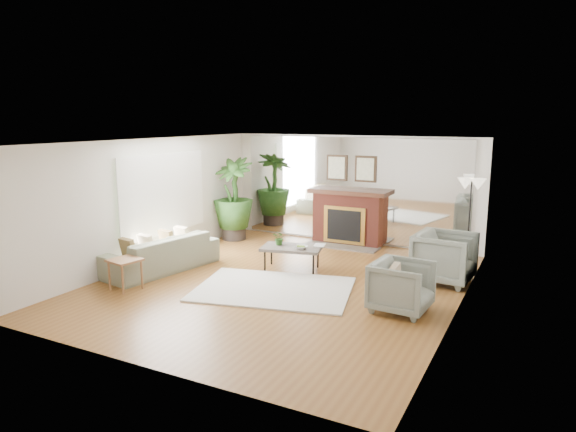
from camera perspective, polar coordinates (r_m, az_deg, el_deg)
The scene contains 18 objects.
ground at distance 9.21m, azimuth -0.72°, elevation -7.47°, with size 7.00×7.00×0.00m, color brown.
wall_left at distance 10.61m, azimuth -15.17°, elevation 1.56°, with size 0.02×7.00×2.50m, color silver.
wall_right at distance 7.97m, azimuth 18.62°, elevation -1.64°, with size 0.02×7.00×2.50m, color silver.
wall_back at distance 12.05m, azimuth 7.06°, elevation 2.93°, with size 6.00×0.02×2.50m, color silver.
mirror_panel at distance 12.03m, azimuth 7.03°, elevation 2.92°, with size 5.40×0.04×2.40m, color silver.
window_panel at distance 10.87m, azimuth -13.67°, elevation 2.38°, with size 0.04×2.40×1.50m, color #B2E09E.
fireplace at distance 11.93m, azimuth 6.61°, elevation -0.01°, with size 1.85×0.83×2.05m.
area_rug at distance 8.88m, azimuth -1.62°, elevation -8.09°, with size 2.61×1.86×0.03m, color silver.
coffee_table at distance 9.91m, azimuth 0.41°, elevation -3.63°, with size 1.26×0.91×0.45m.
sofa at distance 10.19m, azimuth -13.94°, elevation -4.01°, with size 2.31×0.90×0.67m, color gray.
armchair_back at distance 9.56m, azimuth 17.02°, elevation -4.43°, with size 0.97×1.00×0.91m, color gray.
armchair_front at distance 8.00m, azimuth 12.51°, elevation -7.66°, with size 0.83×0.86×0.78m, color gray.
side_table at distance 9.17m, azimuth -17.67°, elevation -5.10°, with size 0.55×0.55×0.54m.
potted_ficus at distance 12.32m, azimuth -6.09°, elevation 2.20°, with size 0.94×0.94×1.97m.
floor_lamp at distance 11.01m, azimuth 19.68°, elevation 2.68°, with size 0.55×0.31×1.70m.
tabletop_plant at distance 9.99m, azimuth -0.95°, elevation -2.46°, with size 0.25×0.22×0.28m, color #336123.
fruit_bowl at distance 9.73m, azimuth 1.45°, elevation -3.50°, with size 0.24×0.24×0.06m, color brown.
book at distance 9.99m, azimuth 2.93°, elevation -3.25°, with size 0.21×0.28×0.02m, color brown.
Camera 1 is at (4.09, -7.72, 2.90)m, focal length 32.00 mm.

